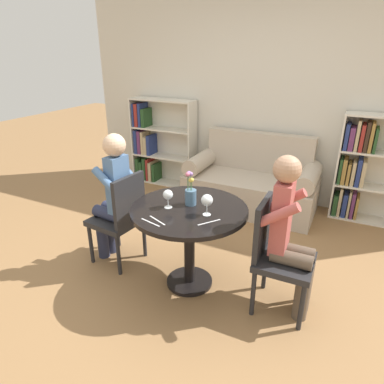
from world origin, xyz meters
The scene contains 16 objects.
ground_plane centered at (0.00, 0.00, 0.00)m, with size 16.00×16.00×0.00m, color olive.
back_wall centered at (0.00, 2.20, 1.35)m, with size 5.20×0.05×2.70m.
round_table centered at (0.00, 0.00, 0.59)m, with size 0.95×0.95×0.73m.
couch centered at (0.00, 1.77, 0.31)m, with size 1.60×0.80×0.92m.
bookshelf_left centered at (-1.58, 2.04, 0.58)m, with size 0.98×0.28×1.25m.
bookshelf_right centered at (1.31, 2.04, 0.62)m, with size 0.98×0.28×1.25m.
chair_left centered at (-0.71, 0.02, 0.49)m, with size 0.46×0.46×0.90m.
chair_right centered at (0.71, 0.05, 0.49)m, with size 0.43×0.43×0.90m.
person_left centered at (-0.80, 0.04, 0.66)m, with size 0.44×0.37×1.26m.
person_right centered at (0.80, 0.05, 0.66)m, with size 0.42×0.34×1.25m.
wine_glass_left centered at (-0.16, -0.07, 0.84)m, with size 0.08×0.08×0.15m.
wine_glass_right centered at (0.18, -0.05, 0.85)m, with size 0.09×0.09×0.17m.
flower_vase centered at (-0.02, 0.06, 0.83)m, with size 0.09×0.09×0.29m.
knife_left_setting centered at (0.24, -0.16, 0.73)m, with size 0.12×0.16×0.00m.
fork_left_setting centered at (-0.14, -0.35, 0.73)m, with size 0.19×0.06×0.00m.
knife_right_setting centered at (-0.12, -0.30, 0.73)m, with size 0.18×0.09×0.00m.
Camera 1 is at (1.12, -2.21, 1.92)m, focal length 32.00 mm.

